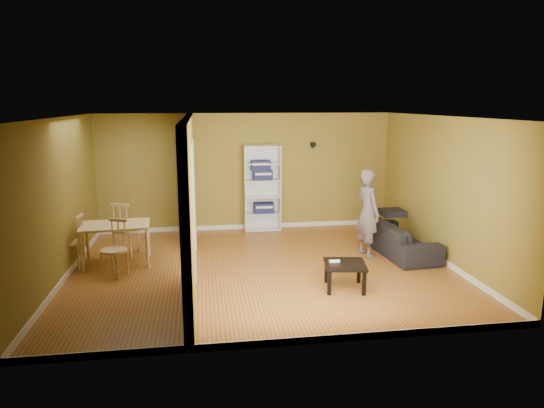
{
  "coord_description": "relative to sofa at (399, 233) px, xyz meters",
  "views": [
    {
      "loc": [
        -1.01,
        -7.95,
        2.85
      ],
      "look_at": [
        0.2,
        0.2,
        1.1
      ],
      "focal_mm": 32.0,
      "sensor_mm": 36.0,
      "label": 1
    }
  ],
  "objects": [
    {
      "name": "chair_left",
      "position": [
        -5.97,
        0.02,
        0.09
      ],
      "size": [
        0.47,
        0.47,
        0.94
      ],
      "primitive_type": null,
      "rotation": [
        0.0,
        0.0,
        -1.67
      ],
      "color": "beige",
      "rests_on": "ground"
    },
    {
      "name": "room_shell",
      "position": [
        -2.7,
        -0.53,
        0.91
      ],
      "size": [
        6.5,
        6.5,
        6.5
      ],
      "color": "#AD6728",
      "rests_on": "ground"
    },
    {
      "name": "chair_far",
      "position": [
        -5.14,
        0.64,
        0.13
      ],
      "size": [
        0.61,
        0.61,
        1.03
      ],
      "primitive_type": null,
      "rotation": [
        0.0,
        0.0,
        2.79
      ],
      "color": "tan",
      "rests_on": "ground"
    },
    {
      "name": "dining_table",
      "position": [
        -5.23,
        0.1,
        0.27
      ],
      "size": [
        1.17,
        0.78,
        0.73
      ],
      "rotation": [
        0.0,
        0.0,
        0.08
      ],
      "color": "#CFAC8C",
      "rests_on": "ground"
    },
    {
      "name": "coffee_table",
      "position": [
        -1.56,
        -1.64,
        -0.03
      ],
      "size": [
        0.62,
        0.62,
        0.41
      ],
      "rotation": [
        0.0,
        0.0,
        -0.17
      ],
      "color": "black",
      "rests_on": "ground"
    },
    {
      "name": "partition",
      "position": [
        -3.9,
        -0.53,
        0.91
      ],
      "size": [
        0.22,
        5.5,
        2.6
      ],
      "primitive_type": null,
      "color": "olive",
      "rests_on": "ground"
    },
    {
      "name": "game_controller",
      "position": [
        -1.7,
        -1.56,
        0.04
      ],
      "size": [
        0.16,
        0.04,
        0.03
      ],
      "primitive_type": "cube",
      "color": "white",
      "rests_on": "coffee_table"
    },
    {
      "name": "paper_box_navy_c",
      "position": [
        -2.41,
        2.02,
        1.09
      ],
      "size": [
        0.42,
        0.27,
        0.22
      ],
      "primitive_type": "cube",
      "color": "navy",
      "rests_on": "bookshelf"
    },
    {
      "name": "sofa",
      "position": [
        0.0,
        0.0,
        0.0
      ],
      "size": [
        2.08,
        1.0,
        0.77
      ],
      "primitive_type": "imported",
      "rotation": [
        0.0,
        0.0,
        1.64
      ],
      "color": "#2E2E2E",
      "rests_on": "ground"
    },
    {
      "name": "wall_speaker",
      "position": [
        -1.2,
        2.16,
        1.51
      ],
      "size": [
        0.1,
        0.1,
        0.1
      ],
      "primitive_type": "cube",
      "color": "black",
      "rests_on": "room_shell"
    },
    {
      "name": "chair_near",
      "position": [
        -5.17,
        -0.53,
        0.09
      ],
      "size": [
        0.57,
        0.57,
        0.94
      ],
      "primitive_type": null,
      "rotation": [
        0.0,
        0.0,
        -0.42
      ],
      "color": "tan",
      "rests_on": "ground"
    },
    {
      "name": "bookshelf",
      "position": [
        -2.37,
        2.07,
        0.57
      ],
      "size": [
        0.8,
        0.35,
        1.91
      ],
      "color": "white",
      "rests_on": "ground"
    },
    {
      "name": "paper_box_navy_a",
      "position": [
        -2.34,
        2.02,
        0.13
      ],
      "size": [
        0.44,
        0.28,
        0.22
      ],
      "primitive_type": "cube",
      "color": "navy",
      "rests_on": "bookshelf"
    },
    {
      "name": "paper_box_navy_b",
      "position": [
        -2.36,
        2.02,
        0.87
      ],
      "size": [
        0.42,
        0.27,
        0.21
      ],
      "primitive_type": "cube",
      "color": "navy",
      "rests_on": "bookshelf"
    },
    {
      "name": "person",
      "position": [
        -0.66,
        -0.08,
        0.58
      ],
      "size": [
        0.81,
        0.7,
        1.94
      ],
      "primitive_type": "imported",
      "rotation": [
        0.0,
        0.0,
        1.8
      ],
      "color": "slate",
      "rests_on": "ground"
    }
  ]
}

